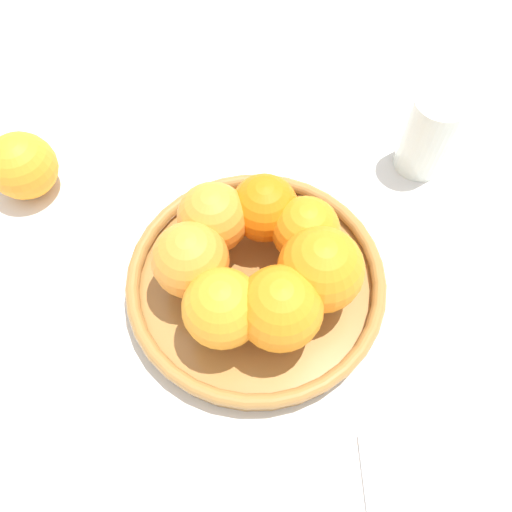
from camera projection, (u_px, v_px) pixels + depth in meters
name	position (u px, v px, depth m)	size (l,w,h in m)	color
ground_plane	(256.00, 288.00, 0.54)	(4.00, 4.00, 0.00)	silver
fruit_bowl	(256.00, 281.00, 0.53)	(0.27, 0.27, 0.03)	#A57238
orange_pile	(259.00, 260.00, 0.48)	(0.19, 0.20, 0.08)	orange
stray_orange	(23.00, 166.00, 0.58)	(0.08, 0.08, 0.08)	orange
drinking_glass	(429.00, 135.00, 0.58)	(0.06, 0.06, 0.10)	silver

